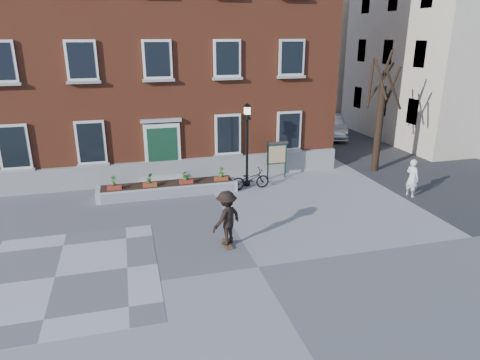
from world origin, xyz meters
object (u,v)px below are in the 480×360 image
object	(u,v)px
parked_car	(330,126)
notice_board	(277,154)
lamp_post	(247,133)
skateboarder	(227,218)
bicycle	(250,179)
bystander	(412,178)

from	to	relation	value
parked_car	notice_board	world-z (taller)	notice_board
parked_car	notice_board	distance (m)	10.29
lamp_post	skateboarder	xyz separation A→B (m)	(-2.34, -5.74, -1.52)
notice_board	skateboarder	size ratio (longest dim) A/B	0.95
bicycle	notice_board	size ratio (longest dim) A/B	0.97
bicycle	bystander	bearing A→B (deg)	-114.55
bicycle	parked_car	distance (m)	12.28
notice_board	skateboarder	world-z (taller)	skateboarder
bystander	notice_board	size ratio (longest dim) A/B	0.91
notice_board	parked_car	bearing A→B (deg)	49.09
bystander	lamp_post	distance (m)	7.60
bicycle	skateboarder	size ratio (longest dim) A/B	0.92
bicycle	bystander	size ratio (longest dim) A/B	1.06
parked_car	bicycle	bearing A→B (deg)	-116.93
bicycle	notice_board	xyz separation A→B (m)	(1.70, 1.15, 0.79)
lamp_post	notice_board	xyz separation A→B (m)	(1.72, 0.66, -1.28)
lamp_post	notice_board	world-z (taller)	lamp_post
notice_board	bystander	bearing A→B (deg)	-38.57
bystander	skateboarder	size ratio (longest dim) A/B	0.87
bicycle	lamp_post	xyz separation A→B (m)	(-0.02, 0.49, 2.06)
bystander	notice_board	distance (m)	6.31
parked_car	lamp_post	size ratio (longest dim) A/B	1.22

